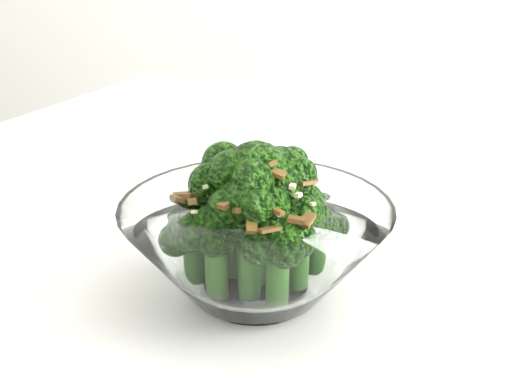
# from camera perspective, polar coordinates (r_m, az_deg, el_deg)

# --- Properties ---
(table) EXTENTS (1.38, 1.11, 0.75)m
(table) POSITION_cam_1_polar(r_m,az_deg,el_deg) (0.61, 14.14, -11.65)
(table) COLOR white
(table) RESTS_ON ground
(broccoli_dish) EXTENTS (0.19, 0.19, 0.12)m
(broccoli_dish) POSITION_cam_1_polar(r_m,az_deg,el_deg) (0.50, -0.05, -3.78)
(broccoli_dish) COLOR white
(broccoli_dish) RESTS_ON table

